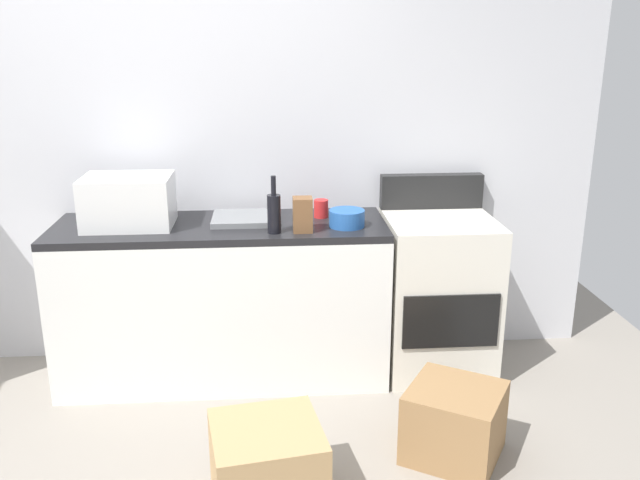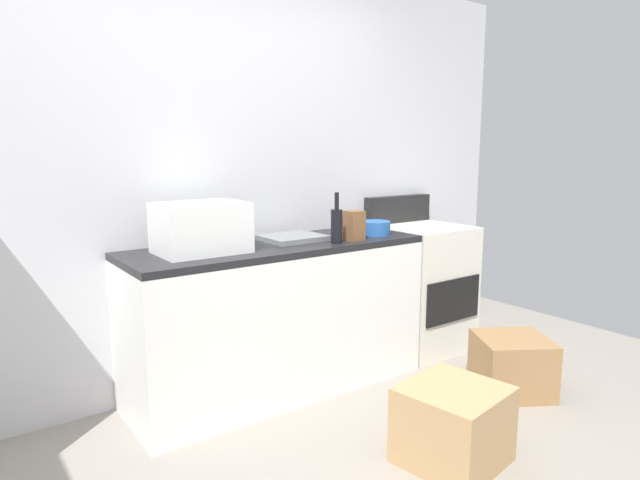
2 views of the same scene
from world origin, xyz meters
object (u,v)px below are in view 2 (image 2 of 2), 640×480
Objects in this scene: coffee_mug at (342,225)px; cardboard_box_medium at (512,365)px; stove_oven at (420,285)px; cardboard_box_small at (453,425)px; microwave at (201,228)px; mixing_bowl at (376,228)px; wine_bottle at (337,225)px; knife_block at (354,226)px.

cardboard_box_medium is at bearing -60.77° from coffee_mug.
stove_oven is 1.55m from cardboard_box_small.
microwave is 1.04m from coffee_mug.
cardboard_box_small is (-0.86, -0.28, 0.01)m from cardboard_box_medium.
mixing_bowl is at bearing -4.85° from microwave.
stove_oven reaches higher than coffee_mug.
microwave is 1.53× the size of wine_bottle.
stove_oven is 0.73m from mixing_bowl.
microwave is 4.60× the size of coffee_mug.
coffee_mug is at bearing 172.17° from stove_oven.
stove_oven reaches higher than knife_block.
wine_bottle is 1.58× the size of mixing_bowl.
coffee_mug reaches higher than cardboard_box_small.
mixing_bowl is (0.12, -0.19, -0.00)m from coffee_mug.
wine_bottle is at bearing -174.05° from knife_block.
wine_bottle is at bearing -13.81° from microwave.
cardboard_box_medium is (0.54, -0.97, -0.78)m from coffee_mug.
microwave reaches higher than stove_oven.
stove_oven is 3.67× the size of wine_bottle.
coffee_mug is (0.26, 0.29, -0.06)m from wine_bottle.
mixing_bowl is 1.17m from cardboard_box_medium.
cardboard_box_medium is at bearing -46.69° from knife_block.
stove_oven is 2.39× the size of microwave.
cardboard_box_medium is at bearing -40.27° from wine_bottle.
microwave is at bearing 166.19° from wine_bottle.
mixing_bowl is (0.39, 0.09, -0.06)m from wine_bottle.
wine_bottle is 3.00× the size of coffee_mug.
microwave is (-1.70, -0.01, 0.57)m from stove_oven.
cardboard_box_medium is at bearing -61.57° from mixing_bowl.
knife_block is 0.95× the size of mixing_bowl.
cardboard_box_small is (0.72, -1.16, -0.85)m from microwave.
wine_bottle reaches higher than knife_block.
cardboard_box_medium is at bearing 18.21° from cardboard_box_small.
coffee_mug is 0.30m from knife_block.
coffee_mug is 0.23m from mixing_bowl.
stove_oven is 1.79m from microwave.
wine_bottle is 0.74× the size of cardboard_box_medium.
wine_bottle is at bearing -166.80° from mixing_bowl.
coffee_mug reaches higher than mixing_bowl.
cardboard_box_small is at bearing -101.62° from knife_block.
knife_block reaches higher than cardboard_box_small.
wine_bottle reaches higher than cardboard_box_small.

